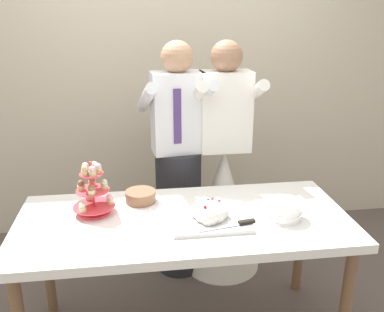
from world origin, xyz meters
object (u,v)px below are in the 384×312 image
Objects in this scene: dessert_table at (184,230)px; main_cake_tray at (209,215)px; person_groom at (178,175)px; person_bride at (223,194)px; cupcake_stand at (93,191)px; plate_stack at (283,210)px; round_cake at (141,198)px.

dessert_table is 0.19m from main_cake_tray.
person_groom and person_bride have the same top height.
person_groom is 0.36m from person_bride.
cupcake_stand reaches higher than dessert_table.
plate_stack is 0.84× the size of round_cake.
dessert_table is 4.15× the size of main_cake_tray.
cupcake_stand is 1.03m from plate_stack.
cupcake_stand is 0.70× the size of main_cake_tray.
round_cake is (-0.76, 0.29, -0.02)m from plate_stack.
person_bride is at bearing 72.53° from main_cake_tray.
person_bride is (0.36, 0.69, -0.12)m from dessert_table.
dessert_table is 0.33m from round_cake.
person_bride is at bearing 33.75° from cupcake_stand.
person_bride reaches higher than main_cake_tray.
plate_stack is (0.53, -0.07, 0.12)m from dessert_table.
round_cake is (0.26, 0.09, -0.10)m from cupcake_stand.
round_cake is 0.55m from person_groom.
main_cake_tray is (0.61, -0.19, -0.09)m from cupcake_stand.
dessert_table is at bearing 152.82° from main_cake_tray.
main_cake_tray is 0.26× the size of person_bride.
plate_stack is at bearing -10.96° from cupcake_stand.
plate_stack is 0.82m from person_bride.
main_cake_tray is at bearing -83.68° from person_groom.
round_cake is at bearing -119.35° from person_groom.
person_groom is at bearing 96.32° from main_cake_tray.
person_groom is (0.04, 0.70, 0.05)m from dessert_table.
cupcake_stand is 0.80m from person_groom.
person_bride reaches higher than round_cake.
plate_stack is at bearing -8.01° from dessert_table.
person_groom is at bearing 86.45° from dessert_table.
cupcake_stand is 1.07m from person_bride.
cupcake_stand is 1.52× the size of plate_stack.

